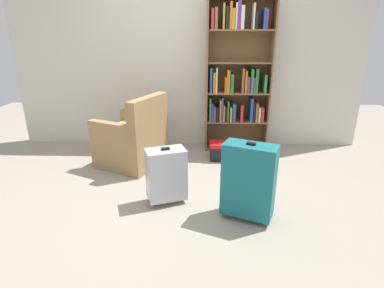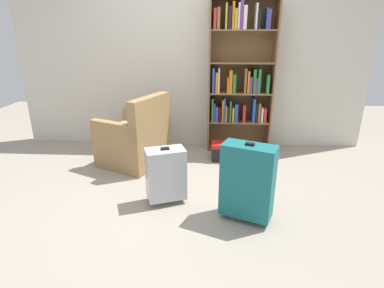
{
  "view_description": "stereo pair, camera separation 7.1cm",
  "coord_description": "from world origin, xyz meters",
  "views": [
    {
      "loc": [
        0.18,
        -2.78,
        1.64
      ],
      "look_at": [
        0.1,
        0.14,
        0.55
      ],
      "focal_mm": 28.88,
      "sensor_mm": 36.0,
      "label": 1
    },
    {
      "loc": [
        0.25,
        -2.78,
        1.64
      ],
      "look_at": [
        0.1,
        0.14,
        0.55
      ],
      "focal_mm": 28.88,
      "sensor_mm": 36.0,
      "label": 2
    }
  ],
  "objects": [
    {
      "name": "suitcase_teal",
      "position": [
        0.61,
        -0.33,
        0.39
      ],
      "size": [
        0.5,
        0.37,
        0.74
      ],
      "color": "#19666B",
      "rests_on": "ground"
    },
    {
      "name": "storage_box",
      "position": [
        0.54,
        1.05,
        0.12
      ],
      "size": [
        0.48,
        0.23,
        0.23
      ],
      "color": "black",
      "rests_on": "ground"
    },
    {
      "name": "back_wall",
      "position": [
        0.0,
        1.7,
        1.3
      ],
      "size": [
        4.95,
        0.1,
        2.6
      ],
      "primitive_type": "cube",
      "color": "beige",
      "rests_on": "ground"
    },
    {
      "name": "bookshelf",
      "position": [
        0.67,
        1.5,
        1.05
      ],
      "size": [
        0.87,
        0.29,
        2.02
      ],
      "color": "brown",
      "rests_on": "ground"
    },
    {
      "name": "suitcase_silver",
      "position": [
        -0.15,
        -0.06,
        0.31
      ],
      "size": [
        0.43,
        0.34,
        0.58
      ],
      "color": "#B7BABF",
      "rests_on": "ground"
    },
    {
      "name": "mug",
      "position": [
        -0.12,
        0.9,
        0.05
      ],
      "size": [
        0.12,
        0.08,
        0.1
      ],
      "color": "#1959A5",
      "rests_on": "ground"
    },
    {
      "name": "armchair",
      "position": [
        -0.67,
        0.87,
        0.32
      ],
      "size": [
        0.93,
        0.93,
        0.9
      ],
      "color": "#9E7A4C",
      "rests_on": "ground"
    },
    {
      "name": "ground_plane",
      "position": [
        0.0,
        0.0,
        0.0
      ],
      "size": [
        8.66,
        8.66,
        0.0
      ],
      "primitive_type": "plane",
      "color": "#9E9384"
    }
  ]
}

